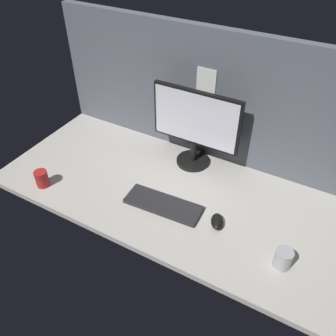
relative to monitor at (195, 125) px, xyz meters
The scene contains 7 objects.
ground_plane 35.94cm from the monitor, 84.34° to the right, with size 180.00×80.00×3.00cm, color beige.
cubicle_wall_back 16.57cm from the monitor, 78.61° to the left, with size 180.00×5.50×69.63cm.
monitor is the anchor object (origin of this frame).
keyboard 44.39cm from the monitor, 85.68° to the right, with size 37.00×13.00×2.00cm, color #262628.
mouse 51.40cm from the monitor, 50.65° to the right, with size 5.60×9.60×3.40cm, color black.
mug_steel 77.19cm from the monitor, 35.61° to the right, with size 7.07×7.07×8.71cm.
mug_red_plastic 82.29cm from the monitor, 136.80° to the right, with size 6.50×6.50×8.72cm.
Camera 1 is at (59.46, -114.52, 121.18)cm, focal length 37.61 mm.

